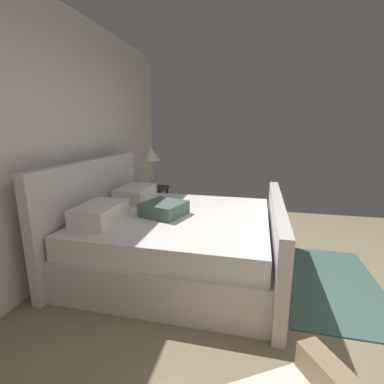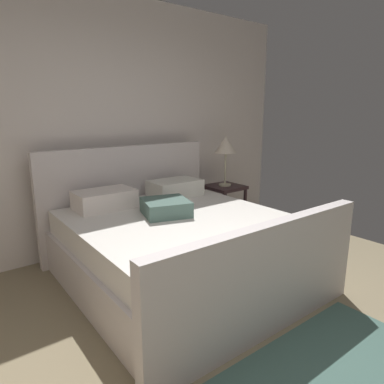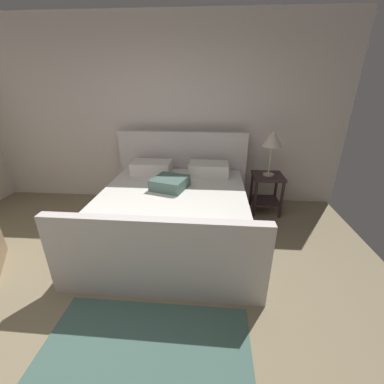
{
  "view_description": "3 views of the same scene",
  "coord_description": "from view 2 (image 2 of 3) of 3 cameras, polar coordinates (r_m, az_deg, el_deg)",
  "views": [
    {
      "loc": [
        -2.44,
        0.63,
        1.55
      ],
      "look_at": [
        0.63,
        1.32,
        0.81
      ],
      "focal_mm": 26.35,
      "sensor_mm": 36.0,
      "label": 1
    },
    {
      "loc": [
        -1.37,
        -0.99,
        1.55
      ],
      "look_at": [
        0.45,
        1.34,
        0.85
      ],
      "focal_mm": 32.05,
      "sensor_mm": 36.0,
      "label": 2
    },
    {
      "loc": [
        0.8,
        -1.37,
        1.85
      ],
      "look_at": [
        0.59,
        1.47,
        0.61
      ],
      "focal_mm": 23.46,
      "sensor_mm": 36.0,
      "label": 3
    }
  ],
  "objects": [
    {
      "name": "nightstand_right",
      "position": [
        4.55,
        5.45,
        -1.35
      ],
      "size": [
        0.44,
        0.44,
        0.6
      ],
      "color": "#312023",
      "rests_on": "ground"
    },
    {
      "name": "bed",
      "position": [
        3.22,
        -2.47,
        -8.58
      ],
      "size": [
        2.0,
        2.15,
        1.18
      ],
      "color": "beige",
      "rests_on": "ground"
    },
    {
      "name": "table_lamp_right",
      "position": [
        4.42,
        5.65,
        7.66
      ],
      "size": [
        0.28,
        0.28,
        0.65
      ],
      "color": "#B7B293",
      "rests_on": "nightstand_right"
    },
    {
      "name": "area_rug",
      "position": [
        2.46,
        23.11,
        -26.89
      ],
      "size": [
        1.59,
        0.94,
        0.01
      ],
      "primitive_type": "cube",
      "rotation": [
        0.0,
        0.0,
        -0.01
      ],
      "color": "#405E56",
      "rests_on": "ground"
    },
    {
      "name": "wall_back",
      "position": [
        3.92,
        -17.72,
        10.31
      ],
      "size": [
        5.69,
        0.12,
        2.77
      ],
      "primitive_type": "cube",
      "color": "silver",
      "rests_on": "ground"
    }
  ]
}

